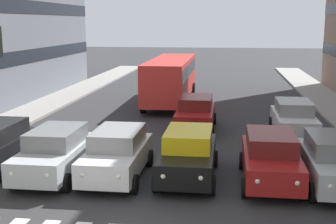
{
  "coord_description": "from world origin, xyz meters",
  "views": [
    {
      "loc": [
        -2.46,
        10.02,
        5.43
      ],
      "look_at": [
        -0.23,
        -7.05,
        2.04
      ],
      "focal_mm": 48.98,
      "sensor_mm": 36.0,
      "label": 1
    }
  ],
  "objects_px": {
    "car_1": "(271,158)",
    "car_0": "(334,161)",
    "car_3": "(117,153)",
    "car_row2_0": "(294,118)",
    "car_row2_1": "(196,113)",
    "car_4": "(56,152)",
    "car_2": "(188,154)",
    "bus_behind_traffic": "(171,76)"
  },
  "relations": [
    {
      "from": "car_4",
      "to": "bus_behind_traffic",
      "type": "relative_size",
      "value": 0.42
    },
    {
      "from": "car_4",
      "to": "car_row2_1",
      "type": "distance_m",
      "value": 8.95
    },
    {
      "from": "car_0",
      "to": "car_2",
      "type": "distance_m",
      "value": 4.89
    },
    {
      "from": "car_1",
      "to": "car_0",
      "type": "bearing_deg",
      "value": 175.55
    },
    {
      "from": "car_2",
      "to": "bus_behind_traffic",
      "type": "relative_size",
      "value": 0.42
    },
    {
      "from": "car_4",
      "to": "car_row2_0",
      "type": "xyz_separation_m",
      "value": [
        -9.2,
        -7.08,
        0.0
      ]
    },
    {
      "from": "car_0",
      "to": "car_1",
      "type": "relative_size",
      "value": 1.0
    },
    {
      "from": "car_4",
      "to": "car_0",
      "type": "bearing_deg",
      "value": -179.13
    },
    {
      "from": "car_0",
      "to": "car_4",
      "type": "bearing_deg",
      "value": 0.87
    },
    {
      "from": "car_1",
      "to": "car_3",
      "type": "height_order",
      "value": "same"
    },
    {
      "from": "car_row2_0",
      "to": "car_row2_1",
      "type": "distance_m",
      "value": 4.82
    },
    {
      "from": "car_3",
      "to": "car_row2_1",
      "type": "bearing_deg",
      "value": -106.31
    },
    {
      "from": "car_0",
      "to": "car_2",
      "type": "xyz_separation_m",
      "value": [
        4.88,
        -0.25,
        0.0
      ]
    },
    {
      "from": "car_2",
      "to": "car_4",
      "type": "bearing_deg",
      "value": 4.78
    },
    {
      "from": "car_4",
      "to": "car_row2_0",
      "type": "distance_m",
      "value": 11.61
    },
    {
      "from": "car_4",
      "to": "car_row2_0",
      "type": "bearing_deg",
      "value": -142.43
    },
    {
      "from": "car_3",
      "to": "car_row2_0",
      "type": "bearing_deg",
      "value": -135.33
    },
    {
      "from": "car_3",
      "to": "car_4",
      "type": "bearing_deg",
      "value": 4.26
    },
    {
      "from": "car_1",
      "to": "car_2",
      "type": "xyz_separation_m",
      "value": [
        2.83,
        -0.09,
        0.0
      ]
    },
    {
      "from": "car_3",
      "to": "car_row2_1",
      "type": "distance_m",
      "value": 7.93
    },
    {
      "from": "car_2",
      "to": "car_row2_1",
      "type": "height_order",
      "value": "same"
    },
    {
      "from": "car_3",
      "to": "car_2",
      "type": "bearing_deg",
      "value": -174.75
    },
    {
      "from": "car_2",
      "to": "car_3",
      "type": "relative_size",
      "value": 1.0
    },
    {
      "from": "car_1",
      "to": "car_4",
      "type": "xyz_separation_m",
      "value": [
        7.53,
        0.31,
        0.0
      ]
    },
    {
      "from": "car_0",
      "to": "car_1",
      "type": "height_order",
      "value": "same"
    },
    {
      "from": "car_0",
      "to": "car_2",
      "type": "height_order",
      "value": "same"
    },
    {
      "from": "car_4",
      "to": "car_3",
      "type": "bearing_deg",
      "value": -175.74
    },
    {
      "from": "car_1",
      "to": "car_3",
      "type": "bearing_deg",
      "value": 1.52
    },
    {
      "from": "bus_behind_traffic",
      "to": "car_2",
      "type": "bearing_deg",
      "value": 99.32
    },
    {
      "from": "car_1",
      "to": "car_2",
      "type": "distance_m",
      "value": 2.83
    },
    {
      "from": "car_3",
      "to": "car_4",
      "type": "relative_size",
      "value": 1.0
    },
    {
      "from": "car_3",
      "to": "car_row2_1",
      "type": "relative_size",
      "value": 1.0
    },
    {
      "from": "car_0",
      "to": "car_4",
      "type": "relative_size",
      "value": 1.0
    },
    {
      "from": "car_2",
      "to": "bus_behind_traffic",
      "type": "distance_m",
      "value": 15.41
    },
    {
      "from": "bus_behind_traffic",
      "to": "car_4",
      "type": "bearing_deg",
      "value": 81.93
    },
    {
      "from": "car_1",
      "to": "car_3",
      "type": "relative_size",
      "value": 1.0
    },
    {
      "from": "car_0",
      "to": "car_row2_0",
      "type": "bearing_deg",
      "value": -86.87
    },
    {
      "from": "car_0",
      "to": "car_1",
      "type": "xyz_separation_m",
      "value": [
        2.05,
        -0.16,
        0.0
      ]
    },
    {
      "from": "car_row2_0",
      "to": "car_3",
      "type": "bearing_deg",
      "value": 44.67
    },
    {
      "from": "car_1",
      "to": "car_row2_0",
      "type": "xyz_separation_m",
      "value": [
        -1.67,
        -6.77,
        0.0
      ]
    },
    {
      "from": "car_3",
      "to": "car_row2_0",
      "type": "relative_size",
      "value": 1.0
    },
    {
      "from": "car_1",
      "to": "bus_behind_traffic",
      "type": "bearing_deg",
      "value": -70.78
    }
  ]
}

